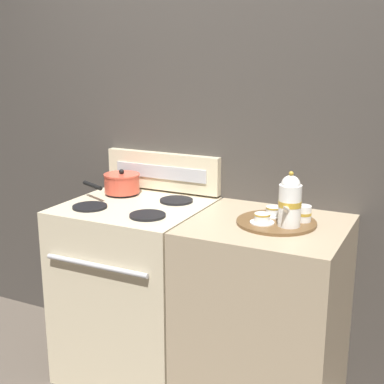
{
  "coord_description": "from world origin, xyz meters",
  "views": [
    {
      "loc": [
        1.04,
        -2.19,
        1.66
      ],
      "look_at": [
        -0.07,
        0.08,
        1.01
      ],
      "focal_mm": 50.0,
      "sensor_mm": 36.0,
      "label": 1
    }
  ],
  "objects_px": {
    "teacup_right": "(273,211)",
    "creamer_jug": "(303,213)",
    "saucepan": "(121,183)",
    "teacup_left": "(262,218)",
    "stove": "(136,289)",
    "serving_tray": "(276,222)",
    "teapot": "(290,201)"
  },
  "relations": [
    {
      "from": "teacup_right",
      "to": "creamer_jug",
      "type": "xyz_separation_m",
      "value": [
        0.14,
        -0.02,
        0.01
      ]
    },
    {
      "from": "saucepan",
      "to": "teacup_left",
      "type": "height_order",
      "value": "saucepan"
    },
    {
      "from": "saucepan",
      "to": "teacup_left",
      "type": "bearing_deg",
      "value": -12.15
    },
    {
      "from": "saucepan",
      "to": "creamer_jug",
      "type": "bearing_deg",
      "value": -4.37
    },
    {
      "from": "teacup_left",
      "to": "stove",
      "type": "bearing_deg",
      "value": 176.4
    },
    {
      "from": "serving_tray",
      "to": "teapot",
      "type": "relative_size",
      "value": 1.47
    },
    {
      "from": "stove",
      "to": "teacup_right",
      "type": "relative_size",
      "value": 8.73
    },
    {
      "from": "serving_tray",
      "to": "teacup_right",
      "type": "height_order",
      "value": "teacup_right"
    },
    {
      "from": "teapot",
      "to": "teacup_right",
      "type": "height_order",
      "value": "teapot"
    },
    {
      "from": "stove",
      "to": "teacup_left",
      "type": "xyz_separation_m",
      "value": [
        0.69,
        -0.04,
        0.5
      ]
    },
    {
      "from": "stove",
      "to": "creamer_jug",
      "type": "distance_m",
      "value": 0.99
    },
    {
      "from": "saucepan",
      "to": "serving_tray",
      "type": "bearing_deg",
      "value": -7.92
    },
    {
      "from": "creamer_jug",
      "to": "stove",
      "type": "bearing_deg",
      "value": -175.69
    },
    {
      "from": "stove",
      "to": "creamer_jug",
      "type": "height_order",
      "value": "creamer_jug"
    },
    {
      "from": "teapot",
      "to": "teacup_right",
      "type": "bearing_deg",
      "value": 133.53
    },
    {
      "from": "stove",
      "to": "teacup_left",
      "type": "height_order",
      "value": "teacup_left"
    },
    {
      "from": "saucepan",
      "to": "creamer_jug",
      "type": "distance_m",
      "value": 1.01
    },
    {
      "from": "serving_tray",
      "to": "saucepan",
      "type": "bearing_deg",
      "value": 172.08
    },
    {
      "from": "saucepan",
      "to": "teacup_right",
      "type": "bearing_deg",
      "value": -4.02
    },
    {
      "from": "saucepan",
      "to": "creamer_jug",
      "type": "height_order",
      "value": "saucepan"
    },
    {
      "from": "saucepan",
      "to": "serving_tray",
      "type": "distance_m",
      "value": 0.91
    },
    {
      "from": "saucepan",
      "to": "stove",
      "type": "bearing_deg",
      "value": -40.26
    },
    {
      "from": "teacup_right",
      "to": "serving_tray",
      "type": "bearing_deg",
      "value": -61.62
    },
    {
      "from": "teacup_left",
      "to": "creamer_jug",
      "type": "xyz_separation_m",
      "value": [
        0.15,
        0.11,
        0.01
      ]
    },
    {
      "from": "saucepan",
      "to": "creamer_jug",
      "type": "xyz_separation_m",
      "value": [
        1.01,
        -0.08,
        -0.01
      ]
    },
    {
      "from": "serving_tray",
      "to": "teacup_left",
      "type": "distance_m",
      "value": 0.08
    },
    {
      "from": "serving_tray",
      "to": "teacup_right",
      "type": "bearing_deg",
      "value": 118.38
    },
    {
      "from": "stove",
      "to": "serving_tray",
      "type": "xyz_separation_m",
      "value": [
        0.74,
        0.02,
        0.47
      ]
    },
    {
      "from": "creamer_jug",
      "to": "teacup_right",
      "type": "bearing_deg",
      "value": 173.55
    },
    {
      "from": "stove",
      "to": "creamer_jug",
      "type": "xyz_separation_m",
      "value": [
        0.84,
        0.06,
        0.51
      ]
    },
    {
      "from": "teacup_left",
      "to": "creamer_jug",
      "type": "height_order",
      "value": "creamer_jug"
    },
    {
      "from": "teacup_right",
      "to": "creamer_jug",
      "type": "height_order",
      "value": "creamer_jug"
    }
  ]
}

